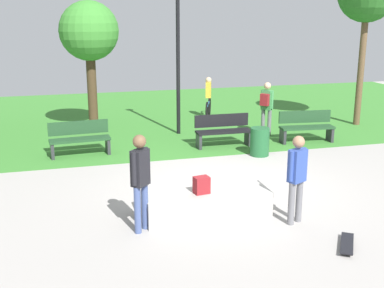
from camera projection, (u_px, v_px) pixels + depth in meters
ground_plane at (229, 186)px, 11.02m from camera, size 28.00×28.00×0.00m
grass_lawn at (157, 115)px, 18.62m from camera, size 26.60×11.70×0.01m
concrete_ledge at (205, 202)px, 9.47m from camera, size 2.37×1.01×0.49m
backpack_on_ledge at (202, 185)px, 9.18m from camera, size 0.31×0.24×0.32m
skater_performing_trick at (297, 173)px, 8.87m from camera, size 0.40×0.32×1.65m
skater_watching at (140, 175)px, 8.53m from camera, size 0.37×0.37×1.75m
skateboard_by_ledge at (347, 243)px, 8.16m from camera, size 0.61×0.78×0.08m
park_bench_near_path at (80, 138)px, 13.29m from camera, size 1.63×0.59×0.91m
park_bench_by_oak at (306, 126)px, 14.67m from camera, size 1.64×0.63×0.91m
park_bench_far_right at (223, 130)px, 14.18m from camera, size 1.61×0.49×0.91m
tree_leaning_ash at (89, 33)px, 15.29m from camera, size 1.84×1.84×4.10m
lamp_post at (178, 42)px, 15.04m from camera, size 0.28×0.28×4.78m
trash_bin at (260, 142)px, 13.30m from camera, size 0.51×0.51×0.76m
pedestrian_with_backpack at (266, 104)px, 15.37m from camera, size 0.45×0.44×1.66m
cyclist_on_bicycle at (208, 101)px, 17.95m from camera, size 0.73×1.71×1.52m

